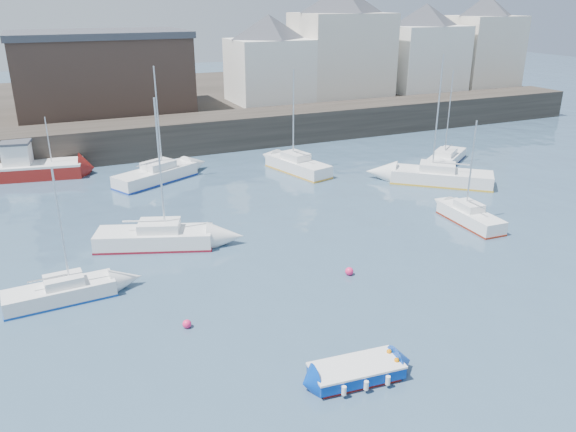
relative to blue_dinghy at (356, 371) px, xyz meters
name	(u,v)px	position (x,y,z in m)	size (l,w,h in m)	color
water	(409,348)	(3.00, 0.85, -0.36)	(220.00, 220.00, 0.00)	#2D4760
quay_wall	(187,134)	(3.00, 35.85, 1.14)	(90.00, 5.00, 3.00)	#28231E
land_strip	(148,104)	(3.00, 53.85, 1.04)	(90.00, 32.00, 2.80)	#28231E
bldg_east_a	(341,41)	(23.00, 42.85, 8.44)	(13.36, 13.36, 11.80)	beige
bldg_east_b	(424,47)	(34.00, 42.35, 7.50)	(11.88, 11.88, 9.95)	white
bldg_east_c	(483,40)	(43.00, 42.35, 8.01)	(11.14, 11.14, 10.95)	beige
bldg_east_d	(269,58)	(14.00, 42.35, 7.00)	(11.14, 11.14, 8.95)	white
warehouse	(102,71)	(-3.00, 43.85, 6.25)	(16.40, 10.40, 7.60)	#3D2D26
blue_dinghy	(356,371)	(0.00, 0.00, 0.00)	(3.56, 1.97, 0.66)	maroon
fishing_boat	(31,166)	(-10.44, 32.40, 0.55)	(7.55, 3.94, 4.76)	maroon
sailboat_a	(61,292)	(-9.59, 10.67, 0.09)	(5.03, 1.90, 6.43)	white
sailboat_b	(155,237)	(-4.27, 15.12, 0.18)	(6.86, 4.23, 8.42)	white
sailboat_c	(470,216)	(14.44, 10.50, 0.13)	(1.78, 4.97, 6.46)	white
sailboat_d	(441,176)	(18.04, 17.88, 0.22)	(7.27, 6.69, 9.57)	white
sailboat_f	(298,165)	(9.38, 25.17, 0.21)	(3.54, 6.57, 8.15)	white
sailboat_g	(446,158)	(22.17, 22.41, 0.08)	(6.17, 5.26, 7.84)	white
sailboat_h	(156,175)	(-1.68, 27.29, 0.20)	(6.98, 4.98, 8.67)	white
buoy_near	(187,327)	(-4.82, 6.03, -0.36)	(0.38, 0.38, 0.38)	#FF2164
buoy_mid	(349,275)	(4.03, 7.49, -0.36)	(0.43, 0.43, 0.43)	#FF2164
buoy_far	(177,227)	(-2.50, 17.50, -0.36)	(0.39, 0.39, 0.39)	#FF2164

